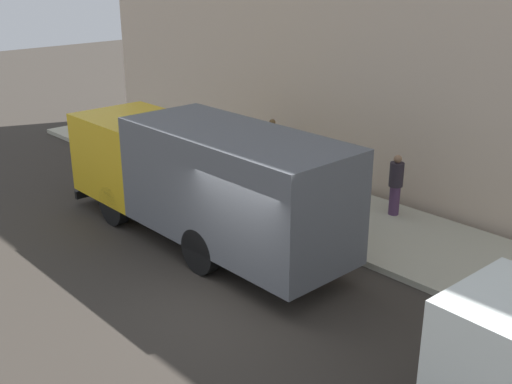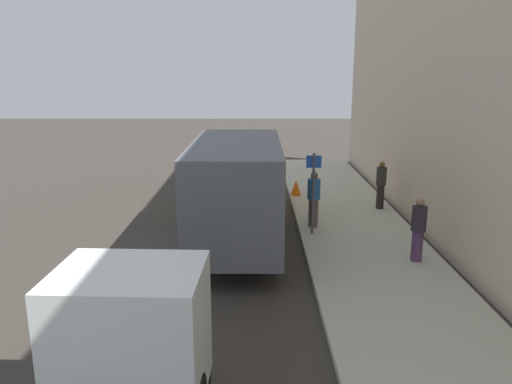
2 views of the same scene
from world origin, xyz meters
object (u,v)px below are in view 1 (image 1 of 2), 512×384
at_px(pedestrian_standing, 257,176).
at_px(pedestrian_third, 396,184).
at_px(large_utility_truck, 201,177).
at_px(pedestrian_walking, 272,143).
at_px(traffic_cone_orange, 166,166).
at_px(street_sign_post, 272,164).

height_order(pedestrian_standing, pedestrian_third, pedestrian_standing).
bearing_deg(large_utility_truck, pedestrian_standing, 12.36).
height_order(pedestrian_walking, pedestrian_third, pedestrian_walking).
height_order(traffic_cone_orange, street_sign_post, street_sign_post).
height_order(pedestrian_standing, street_sign_post, street_sign_post).
bearing_deg(traffic_cone_orange, large_utility_truck, -114.82).
relative_size(pedestrian_third, traffic_cone_orange, 2.75).
bearing_deg(pedestrian_walking, pedestrian_third, -157.78).
bearing_deg(pedestrian_standing, pedestrian_third, 85.08).
bearing_deg(pedestrian_third, pedestrian_standing, -80.40).
relative_size(large_utility_truck, pedestrian_standing, 4.93).
bearing_deg(traffic_cone_orange, pedestrian_third, -69.58).
xyz_separation_m(large_utility_truck, traffic_cone_orange, (2.08, 4.49, -1.25)).
xyz_separation_m(pedestrian_third, street_sign_post, (-2.44, 2.18, 0.57)).
distance_m(pedestrian_standing, street_sign_post, 0.88).
bearing_deg(traffic_cone_orange, street_sign_post, -88.55).
bearing_deg(pedestrian_standing, pedestrian_walking, 174.50).
bearing_deg(pedestrian_walking, traffic_cone_orange, 80.78).
xyz_separation_m(pedestrian_third, traffic_cone_orange, (-2.56, 6.87, -0.57)).
bearing_deg(traffic_cone_orange, pedestrian_standing, -86.79).
distance_m(pedestrian_walking, pedestrian_standing, 3.32).
relative_size(traffic_cone_orange, street_sign_post, 0.25).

